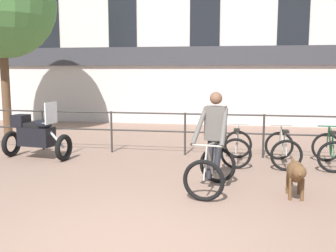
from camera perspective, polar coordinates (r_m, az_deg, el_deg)
ground_plane at (r=4.85m, az=-5.93°, el=-17.23°), size 60.00×60.00×0.00m
canal_railing at (r=9.59m, az=2.49°, el=-0.08°), size 15.05×0.05×1.05m
cyclist_with_bike at (r=6.85m, az=6.57°, el=-2.97°), size 0.85×1.26×1.70m
dog at (r=6.71m, az=18.10°, el=-6.44°), size 0.29×0.99×0.63m
parked_motorcycle at (r=9.73m, az=-18.62°, el=-1.25°), size 1.67×0.86×1.35m
parked_bicycle_near_lamp at (r=8.93m, az=9.97°, el=-3.09°), size 0.71×1.14×0.86m
parked_bicycle_mid_left at (r=8.98m, az=16.30°, el=-3.23°), size 0.70×1.13×0.86m
parked_bicycle_mid_right at (r=9.15m, az=22.46°, el=-3.32°), size 0.74×1.16×0.86m
tree_canalside_left at (r=13.38m, az=-23.10°, el=16.00°), size 3.30×3.30×5.72m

